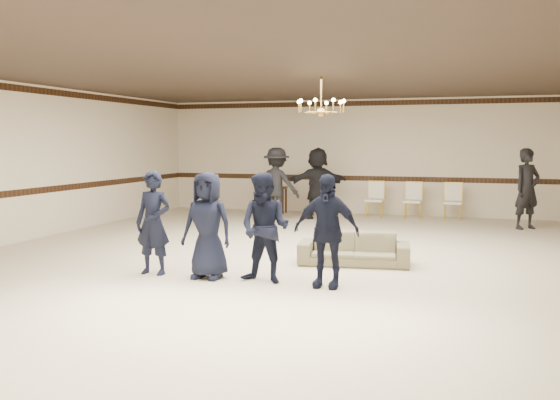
{
  "coord_description": "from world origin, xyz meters",
  "views": [
    {
      "loc": [
        2.7,
        -9.86,
        2.02
      ],
      "look_at": [
        -0.3,
        -0.5,
        1.07
      ],
      "focal_mm": 38.93,
      "sensor_mm": 36.0,
      "label": 1
    }
  ],
  "objects_px": {
    "banquet_chair_mid": "(413,201)",
    "adult_right": "(527,189)",
    "banquet_chair_left": "(375,200)",
    "boy_c": "(265,228)",
    "boy_a": "(153,223)",
    "console_table": "(271,199)",
    "adult_left": "(277,184)",
    "boy_b": "(207,225)",
    "adult_mid": "(317,183)",
    "chandelier": "(321,95)",
    "settee": "(354,249)",
    "banquet_chair_right": "(453,202)",
    "boy_d": "(326,231)"
  },
  "relations": [
    {
      "from": "console_table",
      "to": "adult_mid",
      "type": "bearing_deg",
      "value": -34.24
    },
    {
      "from": "chandelier",
      "to": "adult_right",
      "type": "distance_m",
      "value": 6.02
    },
    {
      "from": "settee",
      "to": "adult_mid",
      "type": "height_order",
      "value": "adult_mid"
    },
    {
      "from": "banquet_chair_right",
      "to": "console_table",
      "type": "xyz_separation_m",
      "value": [
        -5.0,
        0.2,
        -0.1
      ]
    },
    {
      "from": "boy_b",
      "to": "boy_c",
      "type": "height_order",
      "value": "same"
    },
    {
      "from": "boy_a",
      "to": "adult_mid",
      "type": "bearing_deg",
      "value": 86.57
    },
    {
      "from": "banquet_chair_left",
      "to": "boy_d",
      "type": "bearing_deg",
      "value": -82.25
    },
    {
      "from": "adult_left",
      "to": "banquet_chair_left",
      "type": "distance_m",
      "value": 2.73
    },
    {
      "from": "adult_mid",
      "to": "banquet_chair_left",
      "type": "relative_size",
      "value": 1.96
    },
    {
      "from": "banquet_chair_left",
      "to": "banquet_chair_right",
      "type": "distance_m",
      "value": 2.0
    },
    {
      "from": "console_table",
      "to": "boy_c",
      "type": "bearing_deg",
      "value": -77.41
    },
    {
      "from": "boy_d",
      "to": "banquet_chair_mid",
      "type": "relative_size",
      "value": 1.66
    },
    {
      "from": "banquet_chair_mid",
      "to": "settee",
      "type": "bearing_deg",
      "value": -87.38
    },
    {
      "from": "boy_b",
      "to": "settee",
      "type": "relative_size",
      "value": 0.88
    },
    {
      "from": "boy_a",
      "to": "settee",
      "type": "relative_size",
      "value": 0.88
    },
    {
      "from": "boy_c",
      "to": "banquet_chair_mid",
      "type": "height_order",
      "value": "boy_c"
    },
    {
      "from": "banquet_chair_mid",
      "to": "adult_right",
      "type": "bearing_deg",
      "value": -15.97
    },
    {
      "from": "boy_c",
      "to": "boy_a",
      "type": "bearing_deg",
      "value": -172.6
    },
    {
      "from": "settee",
      "to": "boy_b",
      "type": "bearing_deg",
      "value": -146.22
    },
    {
      "from": "boy_b",
      "to": "banquet_chair_left",
      "type": "bearing_deg",
      "value": 82.72
    },
    {
      "from": "adult_right",
      "to": "banquet_chair_left",
      "type": "relative_size",
      "value": 1.96
    },
    {
      "from": "boy_d",
      "to": "boy_c",
      "type": "bearing_deg",
      "value": -177.9
    },
    {
      "from": "boy_a",
      "to": "banquet_chair_right",
      "type": "height_order",
      "value": "boy_a"
    },
    {
      "from": "boy_b",
      "to": "adult_mid",
      "type": "bearing_deg",
      "value": 92.95
    },
    {
      "from": "banquet_chair_mid",
      "to": "console_table",
      "type": "height_order",
      "value": "banquet_chair_mid"
    },
    {
      "from": "adult_right",
      "to": "boy_a",
      "type": "bearing_deg",
      "value": -169.7
    },
    {
      "from": "banquet_chair_left",
      "to": "boy_c",
      "type": "bearing_deg",
      "value": -88.69
    },
    {
      "from": "console_table",
      "to": "boy_a",
      "type": "bearing_deg",
      "value": -89.39
    },
    {
      "from": "adult_left",
      "to": "banquet_chair_mid",
      "type": "relative_size",
      "value": 1.96
    },
    {
      "from": "adult_left",
      "to": "banquet_chair_left",
      "type": "bearing_deg",
      "value": -142.57
    },
    {
      "from": "adult_left",
      "to": "banquet_chair_mid",
      "type": "height_order",
      "value": "adult_left"
    },
    {
      "from": "adult_left",
      "to": "adult_right",
      "type": "relative_size",
      "value": 1.0
    },
    {
      "from": "boy_a",
      "to": "banquet_chair_mid",
      "type": "distance_m",
      "value": 8.59
    },
    {
      "from": "boy_a",
      "to": "adult_left",
      "type": "distance_m",
      "value": 6.64
    },
    {
      "from": "boy_c",
      "to": "banquet_chair_left",
      "type": "height_order",
      "value": "boy_c"
    },
    {
      "from": "adult_left",
      "to": "banquet_chair_right",
      "type": "xyz_separation_m",
      "value": [
        4.32,
        1.37,
        -0.46
      ]
    },
    {
      "from": "chandelier",
      "to": "settee",
      "type": "relative_size",
      "value": 0.52
    },
    {
      "from": "banquet_chair_left",
      "to": "adult_right",
      "type": "bearing_deg",
      "value": -12.55
    },
    {
      "from": "console_table",
      "to": "banquet_chair_left",
      "type": "bearing_deg",
      "value": -9.31
    },
    {
      "from": "banquet_chair_right",
      "to": "boy_b",
      "type": "bearing_deg",
      "value": -113.16
    },
    {
      "from": "boy_b",
      "to": "boy_d",
      "type": "xyz_separation_m",
      "value": [
        1.8,
        0.0,
        0.0
      ]
    },
    {
      "from": "adult_mid",
      "to": "chandelier",
      "type": "bearing_deg",
      "value": 72.0
    },
    {
      "from": "boy_a",
      "to": "console_table",
      "type": "bearing_deg",
      "value": 98.16
    },
    {
      "from": "boy_c",
      "to": "boy_d",
      "type": "relative_size",
      "value": 1.0
    },
    {
      "from": "banquet_chair_left",
      "to": "boy_b",
      "type": "bearing_deg",
      "value": -95.07
    },
    {
      "from": "adult_left",
      "to": "console_table",
      "type": "bearing_deg",
      "value": -59.6
    },
    {
      "from": "boy_c",
      "to": "banquet_chair_right",
      "type": "height_order",
      "value": "boy_c"
    },
    {
      "from": "boy_b",
      "to": "boy_c",
      "type": "relative_size",
      "value": 1.0
    },
    {
      "from": "boy_b",
      "to": "settee",
      "type": "xyz_separation_m",
      "value": [
        1.88,
        1.65,
        -0.53
      ]
    },
    {
      "from": "settee",
      "to": "banquet_chair_left",
      "type": "bearing_deg",
      "value": 88.4
    }
  ]
}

